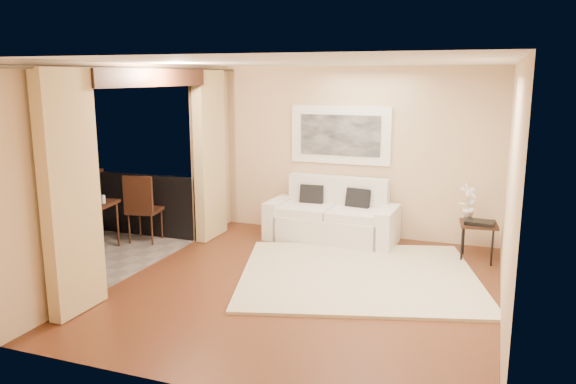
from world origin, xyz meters
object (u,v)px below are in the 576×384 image
at_px(sofa, 333,218).
at_px(side_table, 479,227).
at_px(balcony_chair_far, 141,204).
at_px(ice_bucket, 87,194).
at_px(orchid, 469,201).
at_px(bistro_table, 92,208).
at_px(balcony_chair_near, 48,221).

height_order(sofa, side_table, sofa).
relative_size(balcony_chair_far, ice_bucket, 5.34).
bearing_deg(sofa, ice_bucket, -151.68).
bearing_deg(balcony_chair_far, sofa, -165.19).
distance_m(sofa, side_table, 2.21).
distance_m(orchid, bistro_table, 5.47).
distance_m(bistro_table, ice_bucket, 0.25).
xyz_separation_m(side_table, ice_bucket, (-5.53, -1.37, 0.34)).
distance_m(sofa, orchid, 2.08).
bearing_deg(balcony_chair_near, side_table, 37.82).
xyz_separation_m(sofa, balcony_chair_far, (-2.70, -1.22, 0.28)).
xyz_separation_m(orchid, ice_bucket, (-5.37, -1.55, 0.02)).
height_order(side_table, ice_bucket, ice_bucket).
height_order(balcony_chair_near, ice_bucket, balcony_chair_near).
xyz_separation_m(sofa, ice_bucket, (-3.35, -1.65, 0.47)).
height_order(side_table, balcony_chair_near, balcony_chair_near).
height_order(bistro_table, ice_bucket, ice_bucket).
xyz_separation_m(side_table, orchid, (-0.16, 0.18, 0.32)).
xyz_separation_m(orchid, bistro_table, (-5.22, -1.64, -0.16)).
bearing_deg(bistro_table, balcony_chair_far, 46.37).
relative_size(balcony_chair_near, ice_bucket, 5.22).
xyz_separation_m(bistro_table, balcony_chair_near, (-0.11, -0.76, -0.03)).
xyz_separation_m(side_table, balcony_chair_near, (-5.49, -2.22, 0.13)).
height_order(sofa, balcony_chair_far, balcony_chair_far).
relative_size(orchid, bistro_table, 0.73).
bearing_deg(side_table, ice_bucket, -166.09).
distance_m(orchid, balcony_chair_near, 5.85).
relative_size(bistro_table, ice_bucket, 3.58).
height_order(sofa, orchid, orchid).
bearing_deg(balcony_chair_near, orchid, 40.02).
relative_size(side_table, orchid, 1.05).
distance_m(side_table, balcony_chair_far, 4.98).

